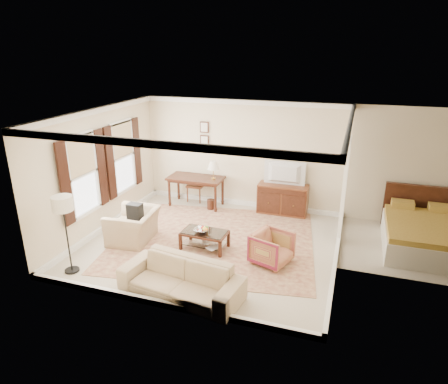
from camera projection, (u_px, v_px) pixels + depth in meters
The scene contains 21 objects.
room_shell at pixel (210, 135), 8.15m from camera, with size 5.51×5.01×2.91m.
annex_bedroom at pixel (426, 236), 8.56m from camera, with size 3.00×2.70×2.90m.
window_front at pixel (83, 175), 8.65m from camera, with size 0.12×1.56×1.80m, color #CCB284, non-canonical shape.
window_rear at pixel (123, 157), 10.07m from camera, with size 0.12×1.56×1.80m, color #CCB284, non-canonical shape.
doorway at pixel (344, 190), 9.15m from camera, with size 0.10×1.12×2.25m, color white, non-canonical shape.
rug at pixel (213, 240), 9.14m from camera, with size 4.47×3.83×0.01m, color maroon.
writing_desk at pixel (196, 181), 10.91m from camera, with size 1.51×0.75×0.82m.
desk_chair at pixel (196, 183), 11.33m from camera, with size 0.45×0.45×1.05m, color brown, non-canonical shape.
desk_lamp at pixel (213, 170), 10.63m from camera, with size 0.32×0.32×0.50m, color silver, non-canonical shape.
framed_prints at pixel (204, 134), 10.86m from camera, with size 0.25×0.04×0.68m, color #452013, non-canonical shape.
sideboard at pixel (283, 199), 10.49m from camera, with size 1.29×0.50×0.80m, color brown.
tv at pixel (284, 166), 10.16m from camera, with size 1.01×0.58×0.13m, color black.
coffee_table at pixel (205, 235), 8.66m from camera, with size 1.00×0.61×0.42m.
fruit_bowl at pixel (201, 230), 8.58m from camera, with size 0.42×0.42×0.10m, color silver.
book_a at pixel (202, 239), 8.85m from camera, with size 0.28×0.04×0.38m, color brown.
book_b at pixel (211, 246), 8.55m from camera, with size 0.28×0.03×0.38m, color brown.
striped_armchair at pixel (272, 247), 8.05m from camera, with size 0.71×0.67×0.74m, color maroon.
club_armchair at pixel (133, 221), 8.97m from camera, with size 1.11×0.72×0.97m, color tan.
backpack at pixel (135, 211), 8.87m from camera, with size 0.32×0.22×0.40m, color black.
sofa at pixel (181, 274), 6.98m from camera, with size 2.20×0.64×0.86m, color tan.
floor_lamp at pixel (63, 209), 7.42m from camera, with size 0.39×0.39×1.58m.
Camera 1 is at (2.83, -7.55, 4.17)m, focal length 32.00 mm.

